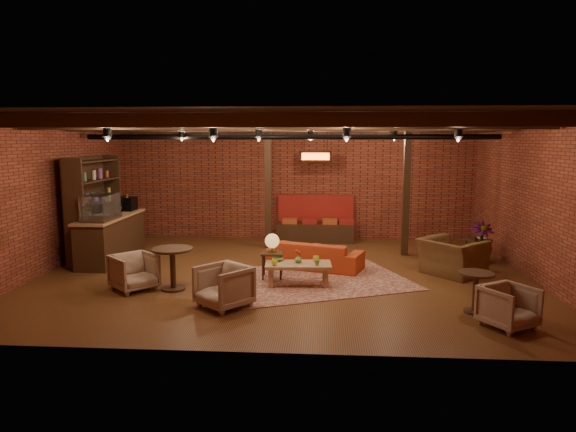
# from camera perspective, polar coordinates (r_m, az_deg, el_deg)

# --- Properties ---
(floor) EXTENTS (10.00, 10.00, 0.00)m
(floor) POSITION_cam_1_polar(r_m,az_deg,el_deg) (10.81, -0.49, -6.47)
(floor) COLOR #3B250E
(floor) RESTS_ON ground
(ceiling) EXTENTS (10.00, 8.00, 0.02)m
(ceiling) POSITION_cam_1_polar(r_m,az_deg,el_deg) (10.44, -0.52, 10.74)
(ceiling) COLOR black
(ceiling) RESTS_ON wall_back
(wall_back) EXTENTS (10.00, 0.02, 3.20)m
(wall_back) POSITION_cam_1_polar(r_m,az_deg,el_deg) (14.48, 0.73, 3.80)
(wall_back) COLOR maroon
(wall_back) RESTS_ON ground
(wall_front) EXTENTS (10.00, 0.02, 3.20)m
(wall_front) POSITION_cam_1_polar(r_m,az_deg,el_deg) (6.57, -3.23, -2.00)
(wall_front) COLOR maroon
(wall_front) RESTS_ON ground
(wall_left) EXTENTS (0.02, 8.00, 3.20)m
(wall_left) POSITION_cam_1_polar(r_m,az_deg,el_deg) (11.98, -25.11, 1.99)
(wall_left) COLOR maroon
(wall_left) RESTS_ON ground
(wall_right) EXTENTS (0.02, 8.00, 3.20)m
(wall_right) POSITION_cam_1_polar(r_m,az_deg,el_deg) (11.28, 25.73, 1.59)
(wall_right) COLOR maroon
(wall_right) RESTS_ON ground
(ceiling_beams) EXTENTS (9.80, 6.40, 0.22)m
(ceiling_beams) POSITION_cam_1_polar(r_m,az_deg,el_deg) (10.44, -0.51, 10.09)
(ceiling_beams) COLOR black
(ceiling_beams) RESTS_ON ceiling
(ceiling_pipe) EXTENTS (9.60, 0.12, 0.12)m
(ceiling_pipe) POSITION_cam_1_polar(r_m,az_deg,el_deg) (12.03, 0.09, 8.79)
(ceiling_pipe) COLOR black
(ceiling_pipe) RESTS_ON ceiling
(post_left) EXTENTS (0.16, 0.16, 3.20)m
(post_left) POSITION_cam_1_polar(r_m,az_deg,el_deg) (13.14, -2.23, 3.31)
(post_left) COLOR black
(post_left) RESTS_ON ground
(post_right) EXTENTS (0.16, 0.16, 3.20)m
(post_right) POSITION_cam_1_polar(r_m,az_deg,el_deg) (12.62, 13.02, 2.88)
(post_right) COLOR black
(post_right) RESTS_ON ground
(service_counter) EXTENTS (0.80, 2.50, 1.60)m
(service_counter) POSITION_cam_1_polar(r_m,az_deg,el_deg) (12.58, -19.09, -1.07)
(service_counter) COLOR black
(service_counter) RESTS_ON ground
(plant_counter) EXTENTS (0.35, 0.39, 0.30)m
(plant_counter) POSITION_cam_1_polar(r_m,az_deg,el_deg) (12.66, -18.41, 0.95)
(plant_counter) COLOR #337F33
(plant_counter) RESTS_ON service_counter
(shelving_hutch) EXTENTS (0.52, 2.00, 2.40)m
(shelving_hutch) POSITION_cam_1_polar(r_m,az_deg,el_deg) (12.77, -20.65, 0.80)
(shelving_hutch) COLOR black
(shelving_hutch) RESTS_ON ground
(banquette) EXTENTS (2.10, 0.70, 1.00)m
(banquette) POSITION_cam_1_polar(r_m,az_deg,el_deg) (14.15, 3.05, -0.81)
(banquette) COLOR maroon
(banquette) RESTS_ON ground
(service_sign) EXTENTS (0.86, 0.06, 0.30)m
(service_sign) POSITION_cam_1_polar(r_m,az_deg,el_deg) (13.51, 3.08, 6.63)
(service_sign) COLOR orange
(service_sign) RESTS_ON ceiling
(ceiling_spotlights) EXTENTS (6.40, 4.40, 0.28)m
(ceiling_spotlights) POSITION_cam_1_polar(r_m,az_deg,el_deg) (10.44, -0.51, 8.88)
(ceiling_spotlights) COLOR black
(ceiling_spotlights) RESTS_ON ceiling
(rug) EXTENTS (4.36, 3.89, 0.01)m
(rug) POSITION_cam_1_polar(r_m,az_deg,el_deg) (10.40, 2.84, -7.04)
(rug) COLOR maroon
(rug) RESTS_ON floor
(sofa) EXTENTS (2.19, 1.41, 0.60)m
(sofa) POSITION_cam_1_polar(r_m,az_deg,el_deg) (11.23, 3.03, -4.34)
(sofa) COLOR #AF3618
(sofa) RESTS_ON floor
(coffee_table) EXTENTS (1.30, 0.70, 0.68)m
(coffee_table) POSITION_cam_1_polar(r_m,az_deg,el_deg) (9.93, 1.07, -5.54)
(coffee_table) COLOR brown
(coffee_table) RESTS_ON floor
(side_table_lamp) EXTENTS (0.45, 0.45, 0.92)m
(side_table_lamp) POSITION_cam_1_polar(r_m,az_deg,el_deg) (10.34, -1.77, -3.18)
(side_table_lamp) COLOR black
(side_table_lamp) RESTS_ON floor
(round_table_left) EXTENTS (0.76, 0.76, 0.79)m
(round_table_left) POSITION_cam_1_polar(r_m,az_deg,el_deg) (9.84, -12.70, -4.96)
(round_table_left) COLOR black
(round_table_left) RESTS_ON floor
(armchair_a) EXTENTS (1.00, 1.00, 0.75)m
(armchair_a) POSITION_cam_1_polar(r_m,az_deg,el_deg) (10.05, -16.74, -5.78)
(armchair_a) COLOR #C3B197
(armchair_a) RESTS_ON floor
(armchair_b) EXTENTS (1.05, 1.04, 0.79)m
(armchair_b) POSITION_cam_1_polar(r_m,az_deg,el_deg) (8.72, -7.16, -7.55)
(armchair_b) COLOR #C3B197
(armchair_b) RESTS_ON floor
(armchair_right) EXTENTS (1.33, 1.37, 1.01)m
(armchair_right) POSITION_cam_1_polar(r_m,az_deg,el_deg) (11.16, 17.80, -3.72)
(armchair_right) COLOR brown
(armchair_right) RESTS_ON floor
(side_table_book) EXTENTS (0.59, 0.59, 0.54)m
(side_table_book) POSITION_cam_1_polar(r_m,az_deg,el_deg) (12.67, 20.35, -2.55)
(side_table_book) COLOR black
(side_table_book) RESTS_ON floor
(round_table_right) EXTENTS (0.57, 0.57, 0.67)m
(round_table_right) POSITION_cam_1_polar(r_m,az_deg,el_deg) (8.91, 20.12, -7.29)
(round_table_right) COLOR black
(round_table_right) RESTS_ON floor
(armchair_far) EXTENTS (0.92, 0.90, 0.70)m
(armchair_far) POSITION_cam_1_polar(r_m,az_deg,el_deg) (8.44, 23.32, -9.05)
(armchair_far) COLOR #C3B197
(armchair_far) RESTS_ON floor
(plant_tall) EXTENTS (1.85, 1.85, 2.86)m
(plant_tall) POSITION_cam_1_polar(r_m,az_deg,el_deg) (12.22, 20.84, 1.55)
(plant_tall) COLOR #4C7F4C
(plant_tall) RESTS_ON floor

